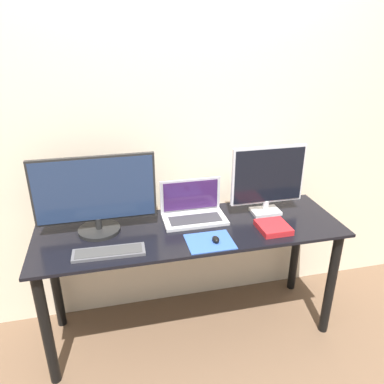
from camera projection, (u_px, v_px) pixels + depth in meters
ground_plane at (202, 360)px, 2.21m from camera, size 12.00×12.00×0.00m
wall_back at (178, 127)px, 2.26m from camera, size 7.00×0.05×2.50m
desk at (191, 248)px, 2.22m from camera, size 1.77×0.56×0.74m
monitor_left at (95, 195)px, 2.04m from camera, size 0.66×0.24×0.45m
monitor_right at (268, 179)px, 2.25m from camera, size 0.46×0.12×0.43m
laptop at (193, 209)px, 2.26m from camera, size 0.38×0.22×0.23m
keyboard at (109, 252)px, 1.91m from camera, size 0.37×0.12×0.02m
mousepad at (210, 242)px, 2.02m from camera, size 0.25×0.21×0.00m
mouse at (216, 239)px, 2.01m from camera, size 0.04×0.06×0.03m
book at (273, 227)px, 2.14m from camera, size 0.17×0.18×0.03m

